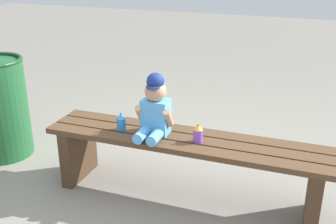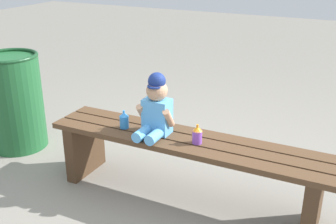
{
  "view_description": "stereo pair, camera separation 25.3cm",
  "coord_description": "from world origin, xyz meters",
  "px_view_note": "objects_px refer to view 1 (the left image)",
  "views": [
    {
      "loc": [
        0.7,
        -2.26,
        1.56
      ],
      "look_at": [
        -0.1,
        -0.05,
        0.62
      ],
      "focal_mm": 44.19,
      "sensor_mm": 36.0,
      "label": 1
    },
    {
      "loc": [
        0.94,
        -2.16,
        1.56
      ],
      "look_at": [
        -0.1,
        -0.05,
        0.62
      ],
      "focal_mm": 44.19,
      "sensor_mm": 36.0,
      "label": 2
    }
  ],
  "objects_px": {
    "sippy_cup_left": "(121,122)",
    "sippy_cup_right": "(198,133)",
    "park_bench": "(185,156)",
    "child_figure": "(155,108)"
  },
  "relations": [
    {
      "from": "sippy_cup_right",
      "to": "sippy_cup_left",
      "type": "bearing_deg",
      "value": 180.0
    },
    {
      "from": "sippy_cup_left",
      "to": "sippy_cup_right",
      "type": "bearing_deg",
      "value": 0.0
    },
    {
      "from": "sippy_cup_left",
      "to": "child_figure",
      "type": "bearing_deg",
      "value": 3.99
    },
    {
      "from": "sippy_cup_left",
      "to": "park_bench",
      "type": "bearing_deg",
      "value": 3.97
    },
    {
      "from": "child_figure",
      "to": "sippy_cup_left",
      "type": "relative_size",
      "value": 3.26
    },
    {
      "from": "child_figure",
      "to": "sippy_cup_left",
      "type": "xyz_separation_m",
      "value": [
        -0.23,
        -0.02,
        -0.12
      ]
    },
    {
      "from": "park_bench",
      "to": "sippy_cup_left",
      "type": "xyz_separation_m",
      "value": [
        -0.44,
        -0.03,
        0.19
      ]
    },
    {
      "from": "child_figure",
      "to": "sippy_cup_right",
      "type": "relative_size",
      "value": 3.26
    },
    {
      "from": "sippy_cup_left",
      "to": "sippy_cup_right",
      "type": "height_order",
      "value": "same"
    },
    {
      "from": "park_bench",
      "to": "child_figure",
      "type": "distance_m",
      "value": 0.37
    }
  ]
}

